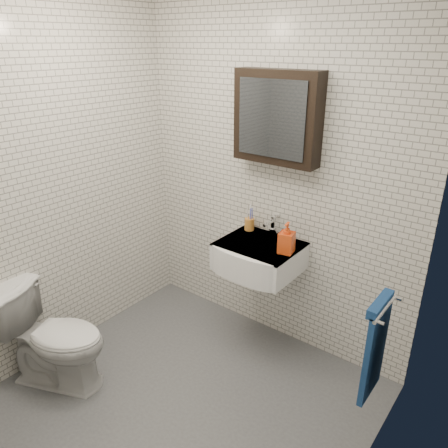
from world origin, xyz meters
name	(u,v)px	position (x,y,z in m)	size (l,w,h in m)	color
ground	(184,398)	(0.00, 0.00, 0.01)	(2.20, 2.00, 0.01)	#4A4D52
room_shell	(174,185)	(0.00, 0.00, 1.47)	(2.22, 2.02, 2.51)	silver
washbasin	(256,257)	(0.05, 0.73, 0.76)	(0.55, 0.50, 0.20)	white
faucet	(272,228)	(0.05, 0.93, 0.92)	(0.06, 0.20, 0.15)	silver
mirror_cabinet	(277,118)	(0.05, 0.93, 1.70)	(0.60, 0.15, 0.60)	black
towel_rail	(376,345)	(1.04, 0.35, 0.72)	(0.09, 0.30, 0.58)	silver
toothbrush_cup	(249,224)	(-0.15, 0.93, 0.90)	(0.07, 0.07, 0.20)	#BD792F
soap_bottle	(287,238)	(0.27, 0.76, 0.96)	(0.10, 0.10, 0.22)	orange
toilet	(54,337)	(-0.80, -0.39, 0.36)	(0.40, 0.70, 0.72)	silver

